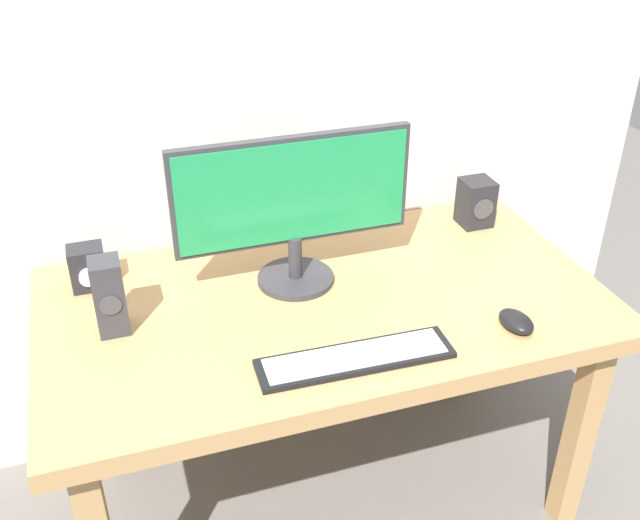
{
  "coord_description": "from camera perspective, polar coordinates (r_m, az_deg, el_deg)",
  "views": [
    {
      "loc": [
        -0.5,
        -1.48,
        1.77
      ],
      "look_at": [
        -0.01,
        0.0,
        0.84
      ],
      "focal_mm": 40.86,
      "sensor_mm": 36.0,
      "label": 1
    }
  ],
  "objects": [
    {
      "name": "keyboard_primary",
      "position": [
        1.68,
        2.78,
        -7.69
      ],
      "size": [
        0.46,
        0.13,
        0.02
      ],
      "color": "black",
      "rests_on": "desk"
    },
    {
      "name": "audio_controller",
      "position": [
        2.0,
        -17.73,
        -0.57
      ],
      "size": [
        0.09,
        0.09,
        0.12
      ],
      "color": "#232328",
      "rests_on": "desk"
    },
    {
      "name": "desk",
      "position": [
        1.93,
        0.41,
        -5.06
      ],
      "size": [
        1.45,
        0.78,
        0.72
      ],
      "color": "tan",
      "rests_on": "ground_plane"
    },
    {
      "name": "monitor",
      "position": [
        1.85,
        -2.11,
        4.51
      ],
      "size": [
        0.62,
        0.2,
        0.41
      ],
      "color": "#333338",
      "rests_on": "desk"
    },
    {
      "name": "speaker_right",
      "position": [
        2.25,
        12.1,
        4.43
      ],
      "size": [
        0.09,
        0.1,
        0.14
      ],
      "color": "#232328",
      "rests_on": "desk"
    },
    {
      "name": "mouse",
      "position": [
        1.83,
        15.11,
        -4.65
      ],
      "size": [
        0.08,
        0.11,
        0.04
      ],
      "primitive_type": "ellipsoid",
      "rotation": [
        0.0,
        0.0,
        0.11
      ],
      "color": "black",
      "rests_on": "desk"
    },
    {
      "name": "speaker_left",
      "position": [
        1.79,
        -16.18,
        -2.75
      ],
      "size": [
        0.07,
        0.08,
        0.19
      ],
      "color": "#333338",
      "rests_on": "desk"
    },
    {
      "name": "ground_plane",
      "position": [
        2.36,
        0.35,
        -17.65
      ],
      "size": [
        6.0,
        6.0,
        0.0
      ],
      "primitive_type": "plane",
      "color": "slate"
    }
  ]
}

